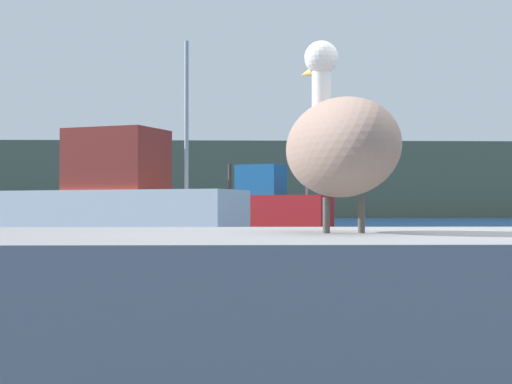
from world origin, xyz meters
The scene contains 6 objects.
hillside_backdrop centered at (0.00, 79.72, 3.52)m, with size 140.00×17.31×7.05m, color #5B664C.
pier_dock centered at (-0.72, -0.13, 0.36)m, with size 3.90×2.32×0.73m, color gray.
pelican centered at (-0.72, -0.11, 1.11)m, with size 0.57×1.23×0.89m.
fishing_boat_red centered at (0.75, 33.42, 1.08)m, with size 5.19×3.76×4.21m.
fishing_boat_white centered at (-4.44, 20.37, 1.13)m, with size 7.69×5.05×5.57m.
mooring_buoy centered at (-1.84, 8.73, 0.28)m, with size 0.56×0.56×0.56m, color red.
Camera 1 is at (-1.20, -3.63, 0.83)m, focal length 57.59 mm.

